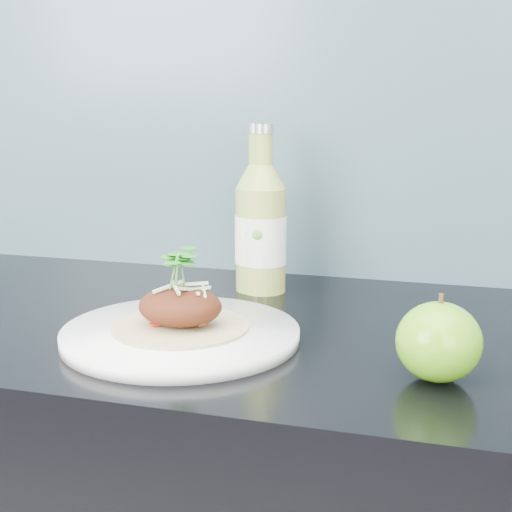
# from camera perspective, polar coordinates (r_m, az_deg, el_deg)

# --- Properties ---
(subway_backsplash) EXTENTS (4.00, 0.02, 0.70)m
(subway_backsplash) POSITION_cam_1_polar(r_m,az_deg,el_deg) (1.21, 4.40, 14.97)
(subway_backsplash) COLOR #73A0B5
(subway_backsplash) RESTS_ON kitchen_counter
(dinner_plate) EXTENTS (0.34, 0.34, 0.02)m
(dinner_plate) POSITION_cam_1_polar(r_m,az_deg,el_deg) (0.90, -6.04, -6.23)
(dinner_plate) COLOR white
(dinner_plate) RESTS_ON kitchen_counter
(pork_taco) EXTENTS (0.17, 0.17, 0.10)m
(pork_taco) POSITION_cam_1_polar(r_m,az_deg,el_deg) (0.89, -6.09, -3.92)
(pork_taco) COLOR tan
(pork_taco) RESTS_ON dinner_plate
(green_apple) EXTENTS (0.12, 0.12, 0.10)m
(green_apple) POSITION_cam_1_polar(r_m,az_deg,el_deg) (0.78, 14.41, -6.67)
(green_apple) COLOR #4A9510
(green_apple) RESTS_ON kitchen_counter
(cider_bottle_left) EXTENTS (0.07, 0.07, 0.26)m
(cider_bottle_left) POSITION_cam_1_polar(r_m,az_deg,el_deg) (1.11, 0.13, 2.23)
(cider_bottle_left) COLOR #81A545
(cider_bottle_left) RESTS_ON kitchen_counter
(cider_bottle_right) EXTENTS (0.08, 0.08, 0.26)m
(cider_bottle_right) POSITION_cam_1_polar(r_m,az_deg,el_deg) (1.10, 0.61, 2.15)
(cider_bottle_right) COLOR #9CAD48
(cider_bottle_right) RESTS_ON kitchen_counter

